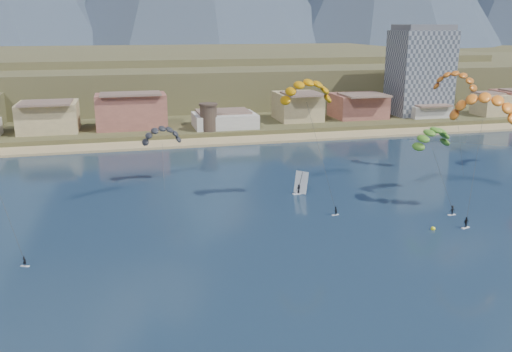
# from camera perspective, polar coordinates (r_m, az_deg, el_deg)

# --- Properties ---
(ground) EXTENTS (2400.00, 2400.00, 0.00)m
(ground) POSITION_cam_1_polar(r_m,az_deg,el_deg) (65.40, 6.99, -16.00)
(ground) COLOR #0D2030
(ground) RESTS_ON ground
(beach) EXTENTS (2200.00, 12.00, 0.90)m
(beach) POSITION_cam_1_polar(r_m,az_deg,el_deg) (162.70, -6.26, 3.54)
(beach) COLOR tan
(beach) RESTS_ON ground
(land) EXTENTS (2200.00, 900.00, 4.00)m
(land) POSITION_cam_1_polar(r_m,az_deg,el_deg) (613.07, -12.16, 12.15)
(land) COLOR brown
(land) RESTS_ON ground
(foothills) EXTENTS (940.00, 210.00, 18.00)m
(foothills) POSITION_cam_1_polar(r_m,az_deg,el_deg) (288.57, -5.30, 10.62)
(foothills) COLOR brown
(foothills) RESTS_ON ground
(town) EXTENTS (400.00, 24.00, 12.00)m
(town) POSITION_cam_1_polar(r_m,az_deg,el_deg) (176.80, -20.09, 6.21)
(town) COLOR beige
(town) RESTS_ON ground
(apartment_tower) EXTENTS (20.00, 16.00, 32.00)m
(apartment_tower) POSITION_cam_1_polar(r_m,az_deg,el_deg) (209.15, 16.84, 10.53)
(apartment_tower) COLOR gray
(apartment_tower) RESTS_ON ground
(watchtower) EXTENTS (5.82, 5.82, 8.60)m
(watchtower) POSITION_cam_1_polar(r_m,az_deg,el_deg) (170.04, -5.01, 6.20)
(watchtower) COLOR #47382D
(watchtower) RESTS_ON ground
(kitesurfer_yellow) EXTENTS (10.86, 11.69, 25.35)m
(kitesurfer_yellow) POSITION_cam_1_polar(r_m,az_deg,el_deg) (104.02, 5.38, 9.17)
(kitesurfer_yellow) COLOR silver
(kitesurfer_yellow) RESTS_ON ground
(kitesurfer_orange) EXTENTS (14.80, 15.22, 24.17)m
(kitesurfer_orange) POSITION_cam_1_polar(r_m,az_deg,el_deg) (108.01, 22.87, 7.09)
(kitesurfer_orange) COLOR silver
(kitesurfer_orange) RESTS_ON ground
(kitesurfer_green) EXTENTS (10.72, 17.50, 17.65)m
(kitesurfer_green) POSITION_cam_1_polar(r_m,az_deg,el_deg) (116.87, 18.09, 4.12)
(kitesurfer_green) COLOR silver
(kitesurfer_green) RESTS_ON ground
(distant_kite_dark) EXTENTS (9.50, 6.46, 14.82)m
(distant_kite_dark) POSITION_cam_1_polar(r_m,az_deg,el_deg) (120.86, -9.87, 4.57)
(distant_kite_dark) COLOR #262626
(distant_kite_dark) RESTS_ON ground
(distant_kite_orange) EXTENTS (9.87, 10.38, 25.13)m
(distant_kite_orange) POSITION_cam_1_polar(r_m,az_deg,el_deg) (136.79, 20.21, 9.68)
(distant_kite_orange) COLOR #262626
(distant_kite_orange) RESTS_ON ground
(windsurfer) EXTENTS (2.75, 3.01, 4.76)m
(windsurfer) POSITION_cam_1_polar(r_m,az_deg,el_deg) (113.31, 4.61, -1.15)
(windsurfer) COLOR silver
(windsurfer) RESTS_ON ground
(buoy) EXTENTS (0.78, 0.78, 0.78)m
(buoy) POSITION_cam_1_polar(r_m,az_deg,el_deg) (98.91, 18.09, -5.29)
(buoy) COLOR yellow
(buoy) RESTS_ON ground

